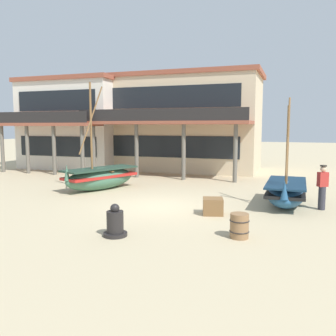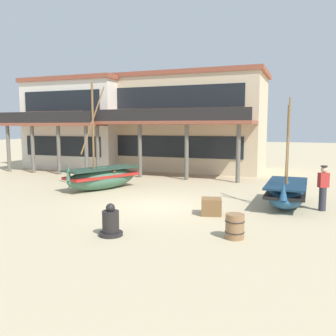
# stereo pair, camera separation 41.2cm
# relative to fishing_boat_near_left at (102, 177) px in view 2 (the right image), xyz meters

# --- Properties ---
(ground_plane) EXTENTS (120.00, 120.00, 0.00)m
(ground_plane) POSITION_rel_fishing_boat_near_left_xyz_m (4.08, -2.50, -0.61)
(ground_plane) COLOR tan
(fishing_boat_near_left) EXTENTS (2.68, 4.11, 5.17)m
(fishing_boat_near_left) POSITION_rel_fishing_boat_near_left_xyz_m (0.00, 0.00, 0.00)
(fishing_boat_near_left) COLOR #427056
(fishing_boat_near_left) RESTS_ON ground
(fishing_boat_centre_large) EXTENTS (1.51, 3.65, 4.22)m
(fishing_boat_centre_large) POSITION_rel_fishing_boat_near_left_xyz_m (8.73, -0.68, -0.08)
(fishing_boat_centre_large) COLOR #23517A
(fishing_boat_centre_large) RESTS_ON ground
(fisherman_by_hull) EXTENTS (0.42, 0.37, 1.68)m
(fisherman_by_hull) POSITION_rel_fishing_boat_near_left_xyz_m (10.02, -1.00, 0.23)
(fisherman_by_hull) COLOR #33333D
(fisherman_by_hull) RESTS_ON ground
(capstan_winch) EXTENTS (0.69, 0.69, 0.94)m
(capstan_winch) POSITION_rel_fishing_boat_near_left_xyz_m (4.23, -6.47, -0.24)
(capstan_winch) COLOR black
(capstan_winch) RESTS_ON ground
(wooden_barrel) EXTENTS (0.56, 0.56, 0.70)m
(wooden_barrel) POSITION_rel_fishing_boat_near_left_xyz_m (7.60, -5.48, -0.26)
(wooden_barrel) COLOR olive
(wooden_barrel) RESTS_ON ground
(cargo_crate) EXTENTS (0.86, 0.86, 0.58)m
(cargo_crate) POSITION_rel_fishing_boat_near_left_xyz_m (6.32, -3.06, -0.32)
(cargo_crate) COLOR brown
(cargo_crate) RESTS_ON ground
(harbor_building_main) EXTENTS (10.87, 8.15, 6.75)m
(harbor_building_main) POSITION_rel_fishing_boat_near_left_xyz_m (1.44, 9.43, 2.77)
(harbor_building_main) COLOR beige
(harbor_building_main) RESTS_ON ground
(harbor_building_annex) EXTENTS (7.63, 8.83, 6.56)m
(harbor_building_annex) POSITION_rel_fishing_boat_near_left_xyz_m (-6.57, 8.82, 2.68)
(harbor_building_annex) COLOR silver
(harbor_building_annex) RESTS_ON ground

